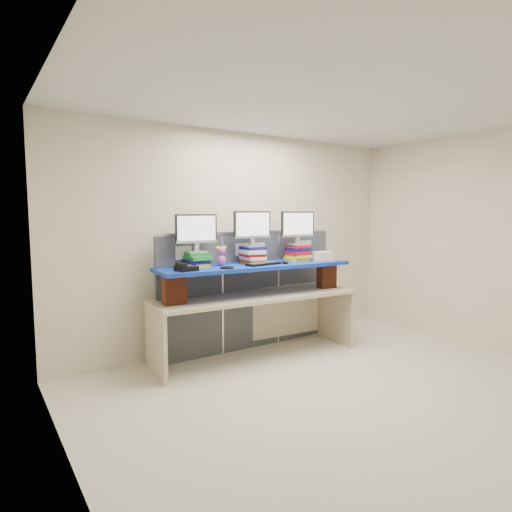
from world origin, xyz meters
TOP-DOWN VIEW (x-y plane):
  - room at (0.00, 0.00)m, footprint 5.00×4.00m
  - cubicle_partition at (-0.00, 1.78)m, footprint 2.60×0.06m
  - desk at (-0.15, 1.44)m, footprint 2.59×0.92m
  - brick_pier_left at (-1.20, 1.46)m, footprint 0.25×0.15m
  - brick_pier_right at (0.89, 1.31)m, footprint 0.25×0.15m
  - blue_board at (-0.15, 1.44)m, footprint 2.45×0.78m
  - book_stack_left at (-0.85, 1.61)m, footprint 0.27×0.31m
  - book_stack_center at (-0.12, 1.55)m, footprint 0.28×0.33m
  - book_stack_right at (0.55, 1.51)m, footprint 0.28×0.32m
  - monitor_left at (-0.85, 1.61)m, footprint 0.50×0.15m
  - monitor_center at (-0.12, 1.55)m, footprint 0.50×0.15m
  - monitor_right at (0.55, 1.51)m, footprint 0.50×0.15m
  - keyboard at (-0.11, 1.33)m, footprint 0.47×0.21m
  - mouse at (0.16, 1.27)m, footprint 0.11×0.13m
  - desk_phone at (-1.10, 1.37)m, footprint 0.23×0.21m
  - headset at (-0.64, 1.29)m, footprint 0.18×0.18m
  - plush_toy at (-0.56, 1.56)m, footprint 0.14×0.10m
  - binder_stack at (0.79, 1.27)m, footprint 0.29×0.26m

SIDE VIEW (x-z plane):
  - desk at x=-0.15m, z-range 0.23..1.00m
  - cubicle_partition at x=0.00m, z-range 0.00..1.53m
  - brick_pier_left at x=-1.20m, z-range 0.77..1.10m
  - brick_pier_right at x=0.89m, z-range 0.77..1.10m
  - blue_board at x=-0.15m, z-range 1.10..1.14m
  - headset at x=-0.64m, z-range 1.14..1.16m
  - keyboard at x=-0.11m, z-range 1.14..1.17m
  - mouse at x=0.16m, z-range 1.14..1.18m
  - desk_phone at x=-1.10m, z-range 1.13..1.22m
  - binder_stack at x=0.79m, z-range 1.14..1.26m
  - book_stack_left at x=-0.85m, z-range 1.14..1.31m
  - book_stack_right at x=0.55m, z-range 1.14..1.35m
  - book_stack_center at x=-0.12m, z-range 1.15..1.35m
  - plush_toy at x=-0.56m, z-range 1.15..1.38m
  - room at x=0.00m, z-range 0.00..2.80m
  - monitor_left at x=-0.85m, z-range 1.34..1.78m
  - monitor_right at x=0.55m, z-range 1.38..1.81m
  - monitor_center at x=-0.12m, z-range 1.38..1.81m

